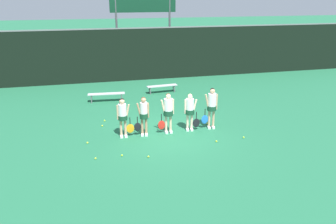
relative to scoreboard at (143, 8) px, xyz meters
name	(u,v)px	position (x,y,z in m)	size (l,w,h in m)	color
ground_plane	(167,133)	(-0.84, -10.26, -4.63)	(140.00, 140.00, 0.00)	#216642
fence_windscreen	(134,54)	(-0.84, -1.05, -2.88)	(60.00, 0.08, 3.48)	black
scoreboard	(143,8)	(0.00, 0.00, 0.00)	(4.43, 0.15, 5.83)	#515156
bench_courtside	(106,94)	(-3.03, -5.38, -4.23)	(1.98, 0.51, 0.47)	#B2B2B7
bench_far	(162,86)	(0.26, -4.41, -4.25)	(1.84, 0.52, 0.45)	#B2B2B7
player_0	(123,115)	(-2.66, -10.25, -3.67)	(0.67, 0.37, 1.64)	tan
player_1	(144,113)	(-1.82, -10.29, -3.67)	(0.62, 0.34, 1.65)	tan
player_2	(168,110)	(-0.80, -10.26, -3.62)	(0.69, 0.40, 1.71)	beige
player_3	(190,109)	(0.16, -10.22, -3.69)	(0.67, 0.38, 1.62)	beige
player_4	(212,105)	(1.12, -10.22, -3.56)	(0.68, 0.39, 1.80)	tan
tennis_ball_0	(121,123)	(-2.59, -8.73, -4.60)	(0.07, 0.07, 0.07)	#CCE033
tennis_ball_1	(244,137)	(2.03, -11.54, -4.60)	(0.07, 0.07, 0.07)	#CCE033
tennis_ball_2	(148,157)	(-2.01, -12.26, -4.60)	(0.07, 0.07, 0.07)	#CCE033
tennis_ball_3	(96,158)	(-3.85, -11.96, -4.60)	(0.07, 0.07, 0.07)	#CCE033
tennis_ball_4	(216,141)	(0.83, -11.63, -4.60)	(0.07, 0.07, 0.07)	#CCE033
tennis_ball_5	(87,143)	(-4.11, -10.57, -4.60)	(0.07, 0.07, 0.07)	#CCE033
tennis_ball_6	(102,126)	(-3.46, -8.92, -4.60)	(0.07, 0.07, 0.07)	#CCE033
tennis_ball_7	(122,155)	(-2.92, -11.94, -4.60)	(0.07, 0.07, 0.07)	#CCE033
tennis_ball_8	(207,123)	(1.14, -9.75, -4.60)	(0.07, 0.07, 0.07)	#CCE033
tennis_ball_9	(105,121)	(-3.32, -8.31, -4.60)	(0.07, 0.07, 0.07)	#CCE033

